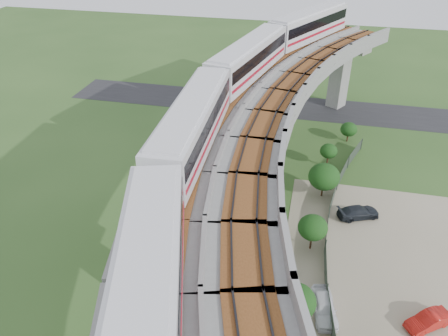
{
  "coord_description": "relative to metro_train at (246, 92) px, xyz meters",
  "views": [
    {
      "loc": [
        6.16,
        -29.09,
        26.19
      ],
      "look_at": [
        -0.37,
        -0.1,
        7.5
      ],
      "focal_mm": 35.0,
      "sensor_mm": 36.0,
      "label": 1
    }
  ],
  "objects": [
    {
      "name": "tree_4",
      "position": [
        5.98,
        -12.47,
        -9.87
      ],
      "size": [
        2.81,
        2.81,
        3.64
      ],
      "color": "#382314",
      "rests_on": "ground"
    },
    {
      "name": "tree_1",
      "position": [
        7.78,
        9.85,
        -10.24
      ],
      "size": [
        1.92,
        1.92,
        2.89
      ],
      "color": "#382314",
      "rests_on": "ground"
    },
    {
      "name": "car_dark",
      "position": [
        10.9,
        1.22,
        -11.69
      ],
      "size": [
        4.32,
        3.11,
        1.16
      ],
      "primitive_type": "imported",
      "rotation": [
        0.0,
        0.0,
        1.99
      ],
      "color": "black",
      "rests_on": "dirt_lot"
    },
    {
      "name": "car_red",
      "position": [
        15.32,
        -10.51,
        -11.69
      ],
      "size": [
        3.58,
        3.02,
        1.16
      ],
      "primitive_type": "imported",
      "rotation": [
        0.0,
        0.0,
        -0.96
      ],
      "color": "#B01610",
      "rests_on": "dirt_lot"
    },
    {
      "name": "dirt_lot",
      "position": [
        13.49,
        -6.46,
        -12.29
      ],
      "size": [
        18.0,
        26.0,
        0.04
      ],
      "primitive_type": "cube",
      "color": "gray",
      "rests_on": "ground"
    },
    {
      "name": "tree_2",
      "position": [
        7.41,
        4.02,
        -9.96
      ],
      "size": [
        3.14,
        3.14,
        3.69
      ],
      "color": "#382314",
      "rests_on": "ground"
    },
    {
      "name": "ground",
      "position": [
        -0.51,
        -4.46,
        -12.31
      ],
      "size": [
        160.0,
        160.0,
        0.0
      ],
      "primitive_type": "plane",
      "color": "#2E4E1F",
      "rests_on": "ground"
    },
    {
      "name": "metro_train",
      "position": [
        0.0,
        0.0,
        0.0
      ],
      "size": [
        12.75,
        61.15,
        3.64
      ],
      "color": "silver",
      "rests_on": "ground"
    },
    {
      "name": "viaduct",
      "position": [
        3.33,
        -4.46,
        -3.26
      ],
      "size": [
        19.58,
        73.98,
        11.4
      ],
      "color": "#99968E",
      "rests_on": "ground"
    },
    {
      "name": "car_white",
      "position": [
        8.07,
        -10.98,
        -11.59
      ],
      "size": [
        2.38,
        4.23,
        1.36
      ],
      "primitive_type": "imported",
      "rotation": [
        0.0,
        0.0,
        0.21
      ],
      "color": "white",
      "rests_on": "dirt_lot"
    },
    {
      "name": "asphalt_road",
      "position": [
        -0.51,
        25.54,
        -12.29
      ],
      "size": [
        60.0,
        8.0,
        0.03
      ],
      "primitive_type": "cube",
      "color": "#232326",
      "rests_on": "ground"
    },
    {
      "name": "tree_0",
      "position": [
        10.11,
        16.6,
        -10.65
      ],
      "size": [
        2.04,
        2.04,
        2.53
      ],
      "color": "#382314",
      "rests_on": "ground"
    },
    {
      "name": "tree_3",
      "position": [
        6.72,
        -4.16,
        -9.95
      ],
      "size": [
        2.53,
        2.53,
        3.44
      ],
      "color": "#382314",
      "rests_on": "ground"
    },
    {
      "name": "fence",
      "position": [
        9.24,
        -4.46,
        -11.56
      ],
      "size": [
        3.87,
        38.73,
        1.5
      ],
      "color": "#2D382D",
      "rests_on": "ground"
    }
  ]
}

